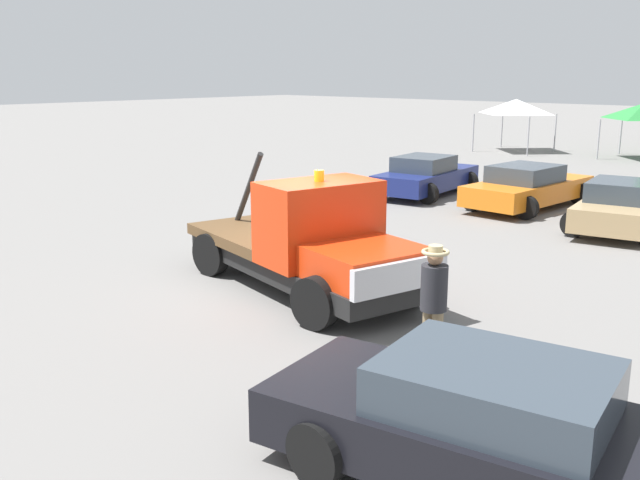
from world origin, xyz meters
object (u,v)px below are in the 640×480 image
Objects in this scene: parked_car_orange at (528,187)px; parked_car_tan at (623,206)px; tow_truck at (311,246)px; canopy_tent_white at (516,107)px; person_near_truck at (434,295)px; parked_car_navy at (426,176)px; foreground_car at (512,433)px.

parked_car_tan is at bearing -107.35° from parked_car_orange.
tow_truck is 26.57m from canopy_tent_white.
parked_car_tan is at bearing 21.69° from person_near_truck.
parked_car_navy and parked_car_orange have the same top height.
person_near_truck is 12.90m from parked_car_orange.
parked_car_orange is 1.04× the size of parked_car_tan.
foreground_car is 1.10× the size of parked_car_orange.
canopy_tent_white is (-12.30, 26.37, 1.26)m from person_near_truck.
foreground_car is 13.50m from parked_car_tan.
tow_truck reaches higher than person_near_truck.
foreground_car is 3.23m from person_near_truck.
person_near_truck is 0.56× the size of canopy_tent_white.
parked_car_navy is (-10.51, 14.18, -0.00)m from foreground_car.
foreground_car is at bearing -174.49° from parked_car_tan.
parked_car_navy is (-8.15, 12.00, -0.39)m from person_near_truck.
parked_car_orange is 3.53m from parked_car_tan.
foreground_car is at bearing -117.40° from person_near_truck.
person_near_truck is 10.92m from parked_car_tan.
tow_truck is 3.80m from person_near_truck.
parked_car_tan is at bearing 89.62° from tow_truck.
parked_car_tan is (-1.20, 10.85, -0.39)m from person_near_truck.
person_near_truck is at bearing 176.55° from parked_car_tan.
parked_car_tan is (2.37, 9.53, -0.28)m from tow_truck.
tow_truck is 1.24× the size of parked_car_orange.
foreground_car is at bearing -62.82° from canopy_tent_white.
person_near_truck reaches higher than parked_car_tan.
parked_car_navy is (-4.58, 10.68, -0.28)m from tow_truck.
foreground_car is at bearing -151.13° from parked_car_orange.
tow_truck reaches higher than parked_car_orange.
person_near_truck reaches higher than foreground_car.
parked_car_orange is at bearing -61.37° from canopy_tent_white.
parked_car_navy is 7.05m from parked_car_tan.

